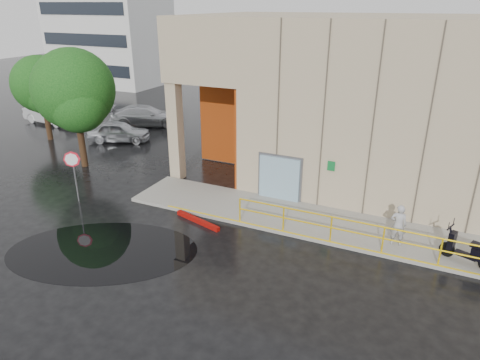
# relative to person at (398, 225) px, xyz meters

# --- Properties ---
(ground) EXTENTS (120.00, 120.00, 0.00)m
(ground) POSITION_rel_person_xyz_m (-5.59, -3.91, -0.96)
(ground) COLOR black
(ground) RESTS_ON ground
(sidewalk) EXTENTS (20.00, 3.00, 0.15)m
(sidewalk) POSITION_rel_person_xyz_m (-1.59, 0.59, -0.89)
(sidewalk) COLOR gray
(sidewalk) RESTS_ON ground
(building) EXTENTS (20.00, 10.17, 8.00)m
(building) POSITION_rel_person_xyz_m (-0.49, 7.08, 3.24)
(building) COLOR tan
(building) RESTS_ON ground
(guardrail) EXTENTS (9.56, 0.06, 1.03)m
(guardrail) POSITION_rel_person_xyz_m (-1.34, -0.76, -0.29)
(guardrail) COLOR #DDB10B
(guardrail) RESTS_ON sidewalk
(distant_building) EXTENTS (12.00, 8.08, 15.00)m
(distant_building) POSITION_rel_person_xyz_m (-33.59, 24.07, 6.54)
(distant_building) COLOR silver
(distant_building) RESTS_ON ground
(person) EXTENTS (0.63, 0.45, 1.63)m
(person) POSITION_rel_person_xyz_m (0.00, 0.00, 0.00)
(person) COLOR #A1A2A6
(person) RESTS_ON sidewalk
(scooter) EXTENTS (1.89, 1.18, 1.42)m
(scooter) POSITION_rel_person_xyz_m (2.38, -0.31, 0.00)
(scooter) COLOR black
(scooter) RESTS_ON sidewalk
(stop_sign) EXTENTS (0.64, 0.43, 2.45)m
(stop_sign) POSITION_rel_person_xyz_m (-13.80, -1.97, 0.83)
(stop_sign) COLOR slate
(stop_sign) RESTS_ON ground
(red_curb) EXTENTS (2.36, 0.83, 0.18)m
(red_curb) POSITION_rel_person_xyz_m (-7.74, -1.41, -0.87)
(red_curb) COLOR #830905
(red_curb) RESTS_ON ground
(puddle) EXTENTS (8.22, 6.79, 0.01)m
(puddle) POSITION_rel_person_xyz_m (-9.84, -4.83, -0.96)
(puddle) COLOR black
(puddle) RESTS_ON ground
(car_a) EXTENTS (4.32, 3.06, 1.36)m
(car_a) POSITION_rel_person_xyz_m (-18.20, 6.27, -0.28)
(car_a) COLOR silver
(car_a) RESTS_ON ground
(car_b) EXTENTS (4.67, 1.88, 1.51)m
(car_b) POSITION_rel_person_xyz_m (-25.89, 7.75, -0.21)
(car_b) COLOR silver
(car_b) RESTS_ON ground
(car_c) EXTENTS (5.58, 4.40, 1.51)m
(car_c) POSITION_rel_person_xyz_m (-18.97, 10.23, -0.21)
(car_c) COLOR silver
(car_c) RESTS_ON ground
(tree_near) EXTENTS (4.29, 4.29, 6.47)m
(tree_near) POSITION_rel_person_xyz_m (-16.78, 1.62, 3.19)
(tree_near) COLOR black
(tree_near) RESTS_ON ground
(tree_far) EXTENTS (3.71, 3.66, 5.53)m
(tree_far) POSITION_rel_person_xyz_m (-22.62, 4.58, 2.59)
(tree_far) COLOR black
(tree_far) RESTS_ON ground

